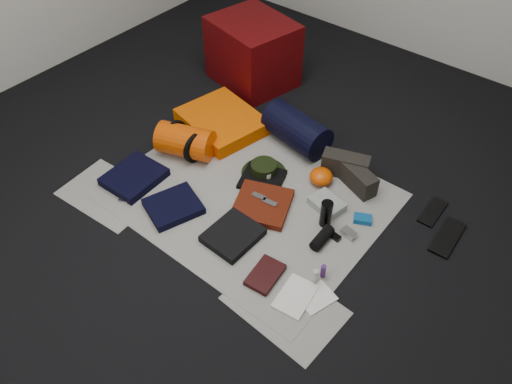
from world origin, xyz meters
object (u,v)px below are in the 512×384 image
Objects in this scene: compact_camera at (349,233)px; paperback_book at (265,275)px; navy_duffel at (297,130)px; stuff_sack at (185,141)px; red_cabinet at (253,52)px; water_bottle at (326,214)px; sleeping_pad at (222,121)px.

compact_camera is 0.57m from paperback_book.
compact_camera is (0.73, -0.48, -0.10)m from navy_duffel.
stuff_sack is 1.25m from compact_camera.
water_bottle is at bearing -22.63° from red_cabinet.
water_bottle reaches higher than compact_camera.
red_cabinet is 1.30× the size of navy_duffel.
navy_duffel is at bearing 19.67° from sleeping_pad.
navy_duffel is (0.52, 0.56, 0.01)m from stuff_sack.
paperback_book is at bearing -38.36° from sleeping_pad.
water_bottle is at bearing -30.90° from navy_duffel.
navy_duffel is (0.74, -0.44, -0.13)m from red_cabinet.
paperback_book is (1.27, -1.45, -0.23)m from red_cabinet.
navy_duffel reaches higher than stuff_sack.
stuff_sack is at bearing -122.67° from navy_duffel.
sleeping_pad is 6.31× the size of compact_camera.
red_cabinet is 0.69m from sleeping_pad.
stuff_sack is at bearing 149.72° from paperback_book.
water_bottle is (0.57, -0.50, -0.03)m from navy_duffel.
water_bottle reaches higher than paperback_book.
water_bottle is (1.31, -0.93, -0.16)m from red_cabinet.
red_cabinet is 1.07× the size of sleeping_pad.
stuff_sack is (0.22, -0.99, -0.14)m from red_cabinet.
sleeping_pad is at bearing 175.51° from compact_camera.
sleeping_pad is at bearing -150.17° from navy_duffel.
compact_camera is (1.47, -0.92, -0.23)m from red_cabinet.
stuff_sack reaches higher than paperback_book.
compact_camera is at bearing -19.29° from red_cabinet.
sleeping_pad is at bearing -57.75° from red_cabinet.
navy_duffel is 0.88m from compact_camera.
red_cabinet is at bearing 159.70° from navy_duffel.
navy_duffel is 0.75m from water_bottle.
compact_camera is (0.16, 0.01, -0.07)m from water_bottle.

